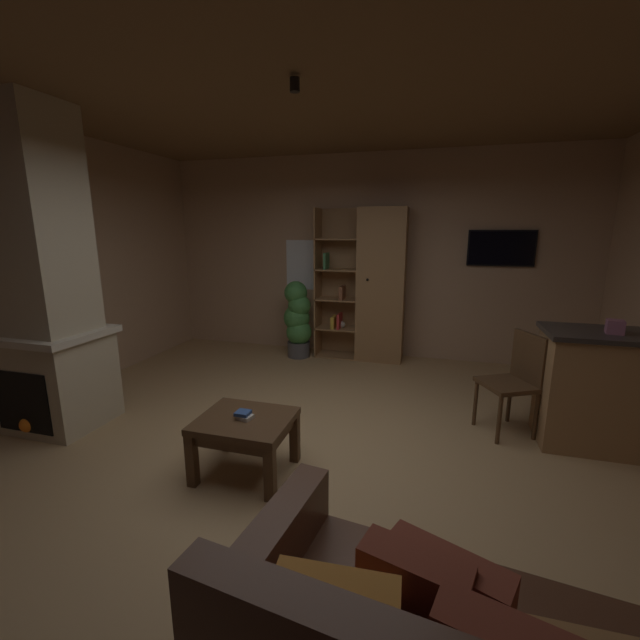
{
  "coord_description": "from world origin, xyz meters",
  "views": [
    {
      "loc": [
        0.94,
        -2.91,
        1.81
      ],
      "look_at": [
        0.0,
        0.4,
        1.05
      ],
      "focal_mm": 22.9,
      "sensor_mm": 36.0,
      "label": 1
    }
  ],
  "objects_px": {
    "bookshelf_cabinet": "(375,287)",
    "dining_chair": "(516,377)",
    "table_book_1": "(243,413)",
    "wall_mounted_tv": "(501,248)",
    "table_book_0": "(245,417)",
    "potted_floor_plant": "(298,319)",
    "kitchen_bar_counter": "(630,392)",
    "coffee_table": "(245,429)",
    "stone_fireplace": "(42,290)",
    "tissue_box": "(615,327)"
  },
  "relations": [
    {
      "from": "table_book_1",
      "to": "potted_floor_plant",
      "type": "relative_size",
      "value": 0.09
    },
    {
      "from": "table_book_0",
      "to": "wall_mounted_tv",
      "type": "bearing_deg",
      "value": 57.66
    },
    {
      "from": "table_book_1",
      "to": "bookshelf_cabinet",
      "type": "bearing_deg",
      "value": 80.59
    },
    {
      "from": "table_book_1",
      "to": "coffee_table",
      "type": "bearing_deg",
      "value": 49.2
    },
    {
      "from": "coffee_table",
      "to": "dining_chair",
      "type": "distance_m",
      "value": 2.41
    },
    {
      "from": "table_book_1",
      "to": "kitchen_bar_counter",
      "type": "bearing_deg",
      "value": 22.32
    },
    {
      "from": "stone_fireplace",
      "to": "wall_mounted_tv",
      "type": "relative_size",
      "value": 3.44
    },
    {
      "from": "kitchen_bar_counter",
      "to": "coffee_table",
      "type": "xyz_separation_m",
      "value": [
        -2.9,
        -1.18,
        -0.14
      ]
    },
    {
      "from": "kitchen_bar_counter",
      "to": "potted_floor_plant",
      "type": "height_order",
      "value": "potted_floor_plant"
    },
    {
      "from": "stone_fireplace",
      "to": "coffee_table",
      "type": "height_order",
      "value": "stone_fireplace"
    },
    {
      "from": "table_book_0",
      "to": "table_book_1",
      "type": "xyz_separation_m",
      "value": [
        -0.02,
        0.0,
        0.03
      ]
    },
    {
      "from": "kitchen_bar_counter",
      "to": "table_book_1",
      "type": "height_order",
      "value": "kitchen_bar_counter"
    },
    {
      "from": "table_book_1",
      "to": "wall_mounted_tv",
      "type": "xyz_separation_m",
      "value": [
        2.11,
        3.3,
        1.09
      ]
    },
    {
      "from": "bookshelf_cabinet",
      "to": "table_book_1",
      "type": "distance_m",
      "value": 3.18
    },
    {
      "from": "dining_chair",
      "to": "tissue_box",
      "type": "bearing_deg",
      "value": -10.86
    },
    {
      "from": "bookshelf_cabinet",
      "to": "wall_mounted_tv",
      "type": "distance_m",
      "value": 1.7
    },
    {
      "from": "wall_mounted_tv",
      "to": "kitchen_bar_counter",
      "type": "bearing_deg",
      "value": -69.31
    },
    {
      "from": "bookshelf_cabinet",
      "to": "dining_chair",
      "type": "distance_m",
      "value": 2.44
    },
    {
      "from": "bookshelf_cabinet",
      "to": "wall_mounted_tv",
      "type": "relative_size",
      "value": 2.55
    },
    {
      "from": "bookshelf_cabinet",
      "to": "coffee_table",
      "type": "relative_size",
      "value": 3.08
    },
    {
      "from": "stone_fireplace",
      "to": "coffee_table",
      "type": "xyz_separation_m",
      "value": [
        2.07,
        -0.26,
        -0.93
      ]
    },
    {
      "from": "bookshelf_cabinet",
      "to": "wall_mounted_tv",
      "type": "xyz_separation_m",
      "value": [
        1.6,
        0.21,
        0.54
      ]
    },
    {
      "from": "tissue_box",
      "to": "coffee_table",
      "type": "height_order",
      "value": "tissue_box"
    },
    {
      "from": "tissue_box",
      "to": "table_book_0",
      "type": "xyz_separation_m",
      "value": [
        -2.69,
        -1.15,
        -0.59
      ]
    },
    {
      "from": "bookshelf_cabinet",
      "to": "dining_chair",
      "type": "xyz_separation_m",
      "value": [
        1.54,
        -1.82,
        -0.51
      ]
    },
    {
      "from": "potted_floor_plant",
      "to": "wall_mounted_tv",
      "type": "xyz_separation_m",
      "value": [
        2.67,
        0.42,
        1.01
      ]
    },
    {
      "from": "tissue_box",
      "to": "dining_chair",
      "type": "bearing_deg",
      "value": 169.14
    },
    {
      "from": "coffee_table",
      "to": "stone_fireplace",
      "type": "bearing_deg",
      "value": 172.83
    },
    {
      "from": "coffee_table",
      "to": "table_book_1",
      "type": "distance_m",
      "value": 0.13
    },
    {
      "from": "table_book_0",
      "to": "table_book_1",
      "type": "distance_m",
      "value": 0.03
    },
    {
      "from": "bookshelf_cabinet",
      "to": "stone_fireplace",
      "type": "bearing_deg",
      "value": -132.44
    },
    {
      "from": "bookshelf_cabinet",
      "to": "kitchen_bar_counter",
      "type": "distance_m",
      "value": 3.1
    },
    {
      "from": "tissue_box",
      "to": "wall_mounted_tv",
      "type": "bearing_deg",
      "value": 105.52
    },
    {
      "from": "kitchen_bar_counter",
      "to": "dining_chair",
      "type": "xyz_separation_m",
      "value": [
        -0.85,
        0.08,
        0.02
      ]
    },
    {
      "from": "kitchen_bar_counter",
      "to": "dining_chair",
      "type": "relative_size",
      "value": 1.5
    },
    {
      "from": "stone_fireplace",
      "to": "kitchen_bar_counter",
      "type": "height_order",
      "value": "stone_fireplace"
    },
    {
      "from": "table_book_1",
      "to": "dining_chair",
      "type": "xyz_separation_m",
      "value": [
        2.06,
        1.27,
        0.04
      ]
    },
    {
      "from": "stone_fireplace",
      "to": "bookshelf_cabinet",
      "type": "xyz_separation_m",
      "value": [
        2.58,
        2.82,
        -0.25
      ]
    },
    {
      "from": "table_book_0",
      "to": "potted_floor_plant",
      "type": "relative_size",
      "value": 0.1
    },
    {
      "from": "bookshelf_cabinet",
      "to": "tissue_box",
      "type": "bearing_deg",
      "value": -41.49
    },
    {
      "from": "wall_mounted_tv",
      "to": "table_book_1",
      "type": "bearing_deg",
      "value": -122.61
    },
    {
      "from": "table_book_0",
      "to": "dining_chair",
      "type": "xyz_separation_m",
      "value": [
        2.04,
        1.27,
        0.07
      ]
    },
    {
      "from": "bookshelf_cabinet",
      "to": "table_book_0",
      "type": "relative_size",
      "value": 19.9
    },
    {
      "from": "table_book_1",
      "to": "dining_chair",
      "type": "height_order",
      "value": "dining_chair"
    },
    {
      "from": "coffee_table",
      "to": "potted_floor_plant",
      "type": "height_order",
      "value": "potted_floor_plant"
    },
    {
      "from": "stone_fireplace",
      "to": "wall_mounted_tv",
      "type": "distance_m",
      "value": 5.17
    },
    {
      "from": "kitchen_bar_counter",
      "to": "tissue_box",
      "type": "height_order",
      "value": "tissue_box"
    },
    {
      "from": "table_book_1",
      "to": "potted_floor_plant",
      "type": "height_order",
      "value": "potted_floor_plant"
    },
    {
      "from": "table_book_0",
      "to": "potted_floor_plant",
      "type": "distance_m",
      "value": 2.94
    },
    {
      "from": "coffee_table",
      "to": "table_book_1",
      "type": "xyz_separation_m",
      "value": [
        -0.01,
        -0.01,
        0.13
      ]
    }
  ]
}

